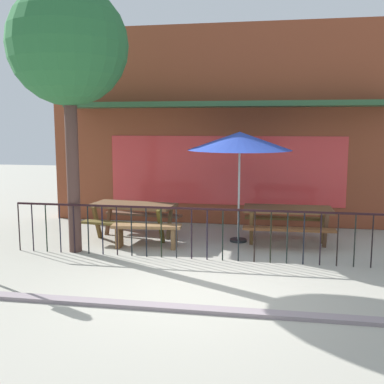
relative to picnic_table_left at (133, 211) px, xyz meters
The scene contains 9 objects.
ground 3.52m from the picnic_table_left, 58.71° to the right, with size 40.00×40.00×0.00m, color #A39F92.
pub_storefront 3.29m from the picnic_table_left, 48.77° to the left, with size 8.93×1.41×4.88m.
patio_fence_front 2.23m from the picnic_table_left, 35.91° to the right, with size 7.52×0.04×0.97m.
picnic_table_left is the anchor object (origin of this frame).
picnic_table_right 3.29m from the picnic_table_left, ahead, with size 1.83×1.40×0.79m.
patio_umbrella 2.74m from the picnic_table_left, ahead, with size 2.17×2.17×2.33m.
patio_bench 0.90m from the picnic_table_left, 55.64° to the right, with size 1.42×0.45×0.48m.
street_tree 3.58m from the picnic_table_left, 125.26° to the right, with size 2.23×2.23×5.05m.
curb_edge 4.16m from the picnic_table_left, 64.00° to the right, with size 12.50×0.20×0.11m, color gray.
Camera 1 is at (1.14, -6.52, 2.46)m, focal length 43.16 mm.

